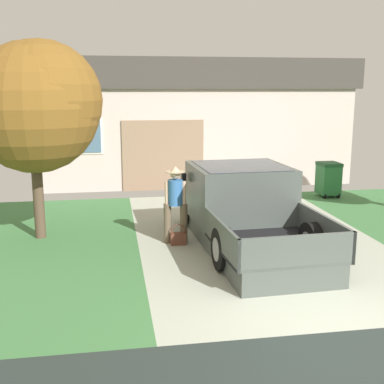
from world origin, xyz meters
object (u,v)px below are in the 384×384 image
at_px(pickup_truck, 242,208).
at_px(front_yard_tree, 37,105).
at_px(handbag, 178,238).
at_px(house_with_garage, 189,118).
at_px(person_with_hat, 175,201).
at_px(wheeled_trash_bin, 328,178).

xyz_separation_m(pickup_truck, front_yard_tree, (-4.27, 0.76, 2.20)).
relative_size(handbag, front_yard_tree, 0.10).
xyz_separation_m(pickup_truck, house_with_garage, (0.23, 8.89, 1.42)).
relative_size(person_with_hat, handbag, 3.73).
bearing_deg(wheeled_trash_bin, person_with_hat, -143.70).
bearing_deg(wheeled_trash_bin, handbag, -142.48).
distance_m(pickup_truck, front_yard_tree, 4.86).
bearing_deg(person_with_hat, handbag, -68.09).
distance_m(handbag, wheeled_trash_bin, 6.59).
distance_m(pickup_truck, wheeled_trash_bin, 5.48).
distance_m(house_with_garage, wheeled_trash_bin, 6.31).
bearing_deg(house_with_garage, person_with_hat, -100.76).
bearing_deg(pickup_truck, house_with_garage, 85.85).
bearing_deg(handbag, wheeled_trash_bin, 37.52).
distance_m(front_yard_tree, wheeled_trash_bin, 8.99).
bearing_deg(house_with_garage, front_yard_tree, -118.95).
height_order(pickup_truck, person_with_hat, person_with_hat).
bearing_deg(front_yard_tree, handbag, -16.23).
bearing_deg(person_with_hat, front_yard_tree, 176.48).
xyz_separation_m(front_yard_tree, wheeled_trash_bin, (8.07, 3.18, -2.37)).
xyz_separation_m(handbag, wheeled_trash_bin, (5.22, 4.01, 0.43)).
height_order(person_with_hat, front_yard_tree, front_yard_tree).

